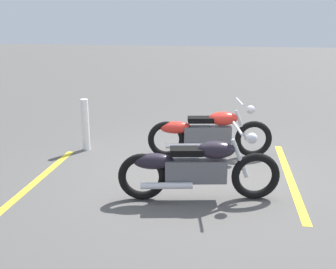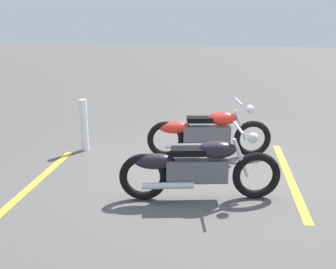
% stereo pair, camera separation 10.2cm
% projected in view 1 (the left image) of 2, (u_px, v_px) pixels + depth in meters
% --- Properties ---
extents(ground_plane, '(60.00, 60.00, 0.00)m').
position_uv_depth(ground_plane, '(200.00, 175.00, 6.53)').
color(ground_plane, '#514F4C').
extents(motorcycle_bright_foreground, '(2.21, 0.74, 1.04)m').
position_uv_depth(motorcycle_bright_foreground, '(207.00, 133.00, 7.23)').
color(motorcycle_bright_foreground, black).
rests_on(motorcycle_bright_foreground, ground).
extents(motorcycle_dark_foreground, '(2.21, 0.74, 1.04)m').
position_uv_depth(motorcycle_dark_foreground, '(195.00, 168.00, 5.54)').
color(motorcycle_dark_foreground, black).
rests_on(motorcycle_dark_foreground, ground).
extents(bollard_post, '(0.14, 0.14, 0.98)m').
position_uv_depth(bollard_post, '(85.00, 125.00, 7.65)').
color(bollard_post, white).
rests_on(bollard_post, ground).
extents(parking_stripe_near, '(0.22, 3.20, 0.01)m').
position_uv_depth(parking_stripe_near, '(289.00, 177.00, 6.44)').
color(parking_stripe_near, yellow).
rests_on(parking_stripe_near, ground).
extents(parking_stripe_mid, '(0.22, 3.20, 0.01)m').
position_uv_depth(parking_stripe_mid, '(31.00, 185.00, 6.13)').
color(parking_stripe_mid, yellow).
rests_on(parking_stripe_mid, ground).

